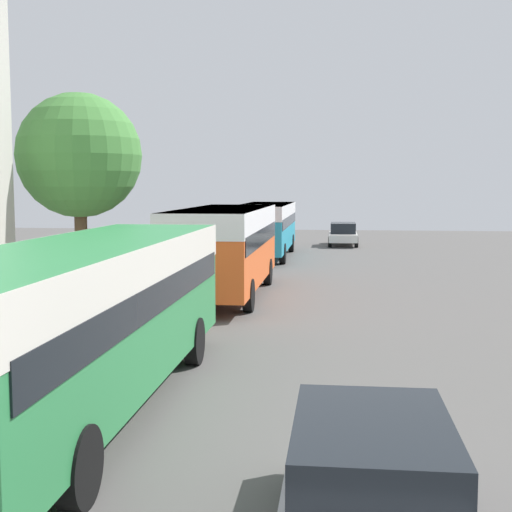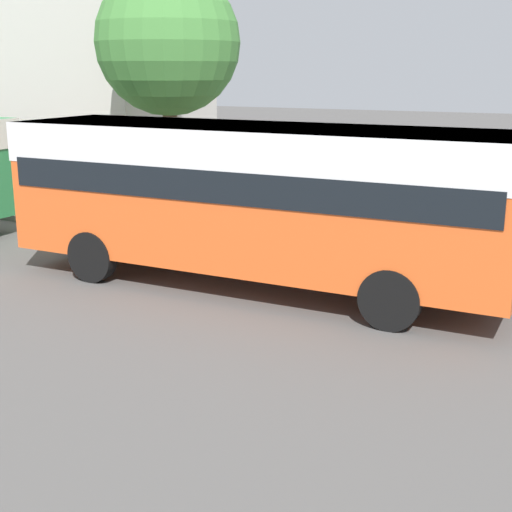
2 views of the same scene
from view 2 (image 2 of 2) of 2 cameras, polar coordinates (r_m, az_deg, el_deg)
name	(u,v)px [view 2 (image 2 of 2)]	position (r m, az deg, el deg)	size (l,w,h in m)	color
building_midblock	(52,12)	(25.19, -15.99, 18.27)	(5.07, 9.24, 11.59)	beige
bus_following	(256,184)	(13.22, 0.03, 5.82)	(2.67, 9.59, 3.02)	#EA5B23
street_tree	(168,43)	(18.22, -7.07, 16.54)	(3.55, 3.55, 6.26)	brown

